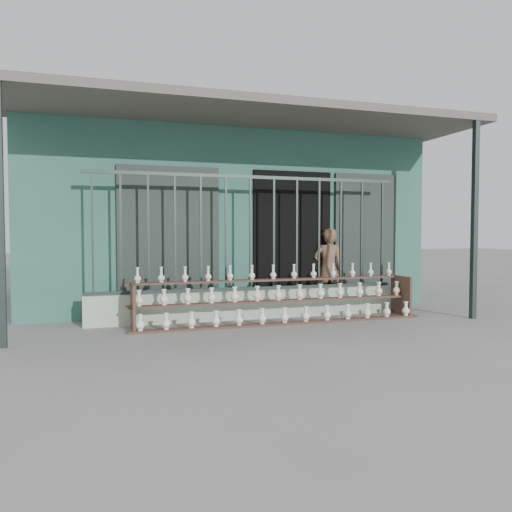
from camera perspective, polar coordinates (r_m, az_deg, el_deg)
name	(u,v)px	position (r m, az deg, el deg)	size (l,w,h in m)	color
ground	(279,334)	(6.71, 2.60, -8.94)	(60.00, 60.00, 0.00)	slate
workshop_building	(211,220)	(10.65, -5.22, 4.10)	(7.40, 6.60, 3.21)	#2E6154
parapet_wall	(250,304)	(7.89, -0.66, -5.54)	(5.00, 0.20, 0.45)	#AEC9AC
security_fence	(250,233)	(7.81, -0.66, 2.66)	(5.00, 0.04, 1.80)	#283330
shelf_rack	(279,298)	(7.58, 2.63, -4.82)	(4.50, 0.68, 0.85)	brown
elderly_woman	(328,269)	(8.75, 8.25, -1.52)	(0.52, 0.34, 1.43)	brown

